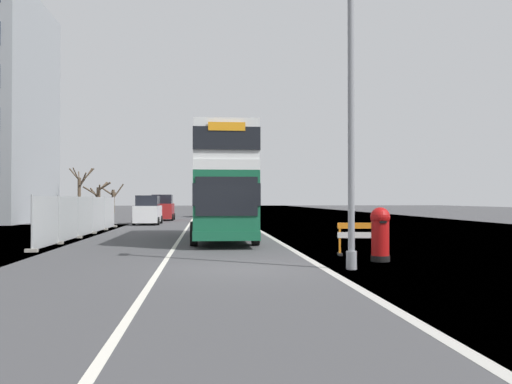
{
  "coord_description": "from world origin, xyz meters",
  "views": [
    {
      "loc": [
        -1.0,
        -14.58,
        1.92
      ],
      "look_at": [
        1.03,
        6.63,
        2.2
      ],
      "focal_mm": 36.98,
      "sensor_mm": 36.0,
      "label": 1
    }
  ],
  "objects_px": {
    "double_decker_bus": "(223,183)",
    "car_receding_mid": "(163,208)",
    "car_oncoming_near": "(148,211)",
    "lamppost_foreground": "(351,123)",
    "car_far_side": "(216,206)",
    "car_receding_far": "(206,207)",
    "red_pillar_postbox": "(380,232)",
    "roadworks_barrier": "(360,235)"
  },
  "relations": [
    {
      "from": "lamppost_foreground",
      "to": "red_pillar_postbox",
      "type": "bearing_deg",
      "value": 51.09
    },
    {
      "from": "car_oncoming_near",
      "to": "car_receding_mid",
      "type": "xyz_separation_m",
      "value": [
        0.48,
        7.55,
        0.05
      ]
    },
    {
      "from": "roadworks_barrier",
      "to": "car_receding_mid",
      "type": "relative_size",
      "value": 0.39
    },
    {
      "from": "lamppost_foreground",
      "to": "roadworks_barrier",
      "type": "height_order",
      "value": "lamppost_foreground"
    },
    {
      "from": "car_receding_far",
      "to": "car_receding_mid",
      "type": "bearing_deg",
      "value": -113.82
    },
    {
      "from": "double_decker_bus",
      "to": "red_pillar_postbox",
      "type": "xyz_separation_m",
      "value": [
        4.55,
        -9.04,
        -1.74
      ]
    },
    {
      "from": "red_pillar_postbox",
      "to": "roadworks_barrier",
      "type": "bearing_deg",
      "value": 94.06
    },
    {
      "from": "car_receding_mid",
      "to": "double_decker_bus",
      "type": "bearing_deg",
      "value": -78.6
    },
    {
      "from": "lamppost_foreground",
      "to": "car_oncoming_near",
      "type": "relative_size",
      "value": 1.9
    },
    {
      "from": "double_decker_bus",
      "to": "lamppost_foreground",
      "type": "relative_size",
      "value": 1.22
    },
    {
      "from": "car_far_side",
      "to": "car_receding_far",
      "type": "bearing_deg",
      "value": -98.17
    },
    {
      "from": "roadworks_barrier",
      "to": "car_receding_mid",
      "type": "xyz_separation_m",
      "value": [
        -9.09,
        30.4,
        0.39
      ]
    },
    {
      "from": "car_far_side",
      "to": "car_oncoming_near",
      "type": "bearing_deg",
      "value": -102.83
    },
    {
      "from": "red_pillar_postbox",
      "to": "car_receding_far",
      "type": "relative_size",
      "value": 0.39
    },
    {
      "from": "car_far_side",
      "to": "red_pillar_postbox",
      "type": "bearing_deg",
      "value": -85.16
    },
    {
      "from": "double_decker_bus",
      "to": "car_far_side",
      "type": "xyz_separation_m",
      "value": [
        0.41,
        39.9,
        -1.63
      ]
    },
    {
      "from": "red_pillar_postbox",
      "to": "car_oncoming_near",
      "type": "relative_size",
      "value": 0.37
    },
    {
      "from": "red_pillar_postbox",
      "to": "car_far_side",
      "type": "bearing_deg",
      "value": 94.84
    },
    {
      "from": "red_pillar_postbox",
      "to": "car_receding_mid",
      "type": "height_order",
      "value": "car_receding_mid"
    },
    {
      "from": "lamppost_foreground",
      "to": "car_receding_far",
      "type": "xyz_separation_m",
      "value": [
        -3.88,
        42.8,
        -2.98
      ]
    },
    {
      "from": "roadworks_barrier",
      "to": "car_far_side",
      "type": "xyz_separation_m",
      "value": [
        -4.02,
        47.2,
        0.34
      ]
    },
    {
      "from": "car_receding_mid",
      "to": "car_oncoming_near",
      "type": "bearing_deg",
      "value": -93.6
    },
    {
      "from": "car_receding_far",
      "to": "car_far_side",
      "type": "height_order",
      "value": "car_far_side"
    },
    {
      "from": "double_decker_bus",
      "to": "lamppost_foreground",
      "type": "bearing_deg",
      "value": -73.65
    },
    {
      "from": "red_pillar_postbox",
      "to": "lamppost_foreground",
      "type": "bearing_deg",
      "value": -128.91
    },
    {
      "from": "car_oncoming_near",
      "to": "lamppost_foreground",
      "type": "bearing_deg",
      "value": -72.51
    },
    {
      "from": "car_far_side",
      "to": "roadworks_barrier",
      "type": "bearing_deg",
      "value": -85.14
    },
    {
      "from": "car_oncoming_near",
      "to": "car_far_side",
      "type": "xyz_separation_m",
      "value": [
        5.55,
        24.35,
        0.0
      ]
    },
    {
      "from": "red_pillar_postbox",
      "to": "car_receding_far",
      "type": "bearing_deg",
      "value": 97.31
    },
    {
      "from": "double_decker_bus",
      "to": "car_receding_mid",
      "type": "xyz_separation_m",
      "value": [
        -4.66,
        23.11,
        -1.58
      ]
    },
    {
      "from": "car_oncoming_near",
      "to": "double_decker_bus",
      "type": "bearing_deg",
      "value": -71.73
    },
    {
      "from": "lamppost_foreground",
      "to": "car_oncoming_near",
      "type": "distance_m",
      "value": 27.76
    },
    {
      "from": "car_far_side",
      "to": "car_receding_mid",
      "type": "bearing_deg",
      "value": -106.8
    },
    {
      "from": "lamppost_foreground",
      "to": "red_pillar_postbox",
      "type": "relative_size",
      "value": 5.1
    },
    {
      "from": "car_receding_far",
      "to": "car_far_side",
      "type": "distance_m",
      "value": 7.95
    },
    {
      "from": "double_decker_bus",
      "to": "lamppost_foreground",
      "type": "xyz_separation_m",
      "value": [
        3.16,
        -10.77,
        1.35
      ]
    },
    {
      "from": "roadworks_barrier",
      "to": "car_oncoming_near",
      "type": "xyz_separation_m",
      "value": [
        -9.56,
        22.85,
        0.34
      ]
    },
    {
      "from": "red_pillar_postbox",
      "to": "car_receding_mid",
      "type": "distance_m",
      "value": 33.44
    },
    {
      "from": "red_pillar_postbox",
      "to": "car_receding_far",
      "type": "height_order",
      "value": "car_receding_far"
    },
    {
      "from": "car_receding_mid",
      "to": "car_far_side",
      "type": "relative_size",
      "value": 0.91
    },
    {
      "from": "car_receding_far",
      "to": "double_decker_bus",
      "type": "bearing_deg",
      "value": -88.72
    },
    {
      "from": "red_pillar_postbox",
      "to": "roadworks_barrier",
      "type": "relative_size",
      "value": 1.08
    }
  ]
}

